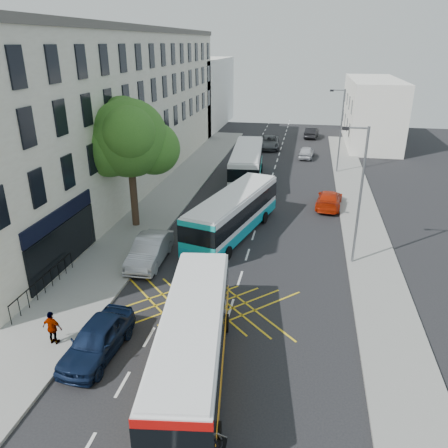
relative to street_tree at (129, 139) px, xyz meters
The scene contains 20 objects.
ground 18.33m from the street_tree, 60.38° to the right, with size 120.00×120.00×0.00m, color black.
pavement_left 6.22m from the street_tree, 73.47° to the left, with size 5.00×70.00×0.15m, color gray.
pavement_right 17.17m from the street_tree, ahead, with size 3.00×70.00×0.15m, color gray.
terrace_main 11.00m from the street_tree, 119.95° to the left, with size 8.30×45.00×13.50m.
terrace_far 40.43m from the street_tree, 97.81° to the left, with size 8.00×20.00×10.00m, color silver.
building_right 38.43m from the street_tree, 59.43° to the left, with size 6.00×18.00×8.00m, color silver.
street_tree is the anchor object (origin of this frame).
lamp_near 15.10m from the street_tree, 11.40° to the right, with size 1.45×0.15×8.00m.
lamp_far 22.57m from the street_tree, 49.19° to the left, with size 1.45×0.15×8.00m.
railings 11.22m from the street_tree, 97.02° to the right, with size 0.08×5.60×1.14m, color black, non-canonical shape.
bus_near 16.54m from the street_tree, 60.24° to the right, with size 3.73×10.36×2.85m.
bus_mid 8.54m from the street_tree, ahead, with size 4.99×10.83×2.97m.
bus_far 14.80m from the street_tree, 63.69° to the left, with size 3.49×11.41×3.16m.
parked_car_blue 14.99m from the street_tree, 74.97° to the right, with size 1.78×4.42×1.51m, color #0D1935.
parked_car_silver 8.03m from the street_tree, 60.15° to the right, with size 1.68×4.81×1.59m, color #A9AAB0.
red_hatchback 16.26m from the street_tree, 25.95° to the left, with size 1.87×4.60×1.34m, color red.
distant_car_grey 28.23m from the street_tree, 75.32° to the left, with size 2.47×5.36×1.49m, color #464A4F.
distant_car_silver 26.18m from the street_tree, 62.86° to the left, with size 1.57×3.90×1.33m, color #B9BAC1.
distant_car_dark 36.94m from the street_tree, 70.54° to the left, with size 1.52×4.36×1.44m, color black.
pedestrian_far 14.43m from the street_tree, 83.53° to the right, with size 0.92×0.39×1.58m, color gray.
Camera 1 is at (3.14, -12.21, 12.25)m, focal length 35.00 mm.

